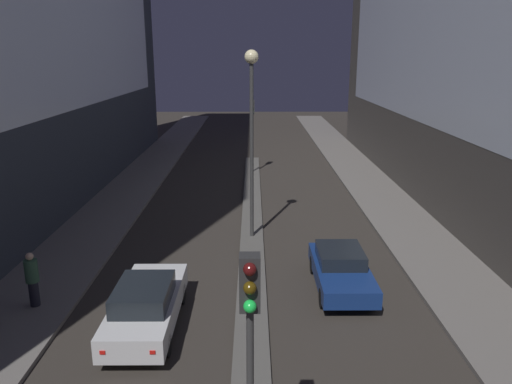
{
  "coord_description": "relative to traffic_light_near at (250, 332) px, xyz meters",
  "views": [
    {
      "loc": [
        0.05,
        -4.2,
        7.75
      ],
      "look_at": [
        0.19,
        17.67,
        1.7
      ],
      "focal_mm": 35.0,
      "sensor_mm": 36.0,
      "label": 1
    }
  ],
  "objects": [
    {
      "name": "car_left_lane",
      "position": [
        -3.04,
        6.17,
        -2.83
      ],
      "size": [
        1.76,
        4.7,
        1.52
      ],
      "color": "silver",
      "rests_on": "ground"
    },
    {
      "name": "traffic_light_near",
      "position": [
        0.0,
        0.0,
        0.0
      ],
      "size": [
        0.32,
        0.42,
        4.77
      ],
      "color": "#383838",
      "rests_on": "median_strip"
    },
    {
      "name": "median_strip",
      "position": [
        0.0,
        14.53,
        -3.54
      ],
      "size": [
        0.98,
        32.37,
        0.11
      ],
      "color": "#56544F",
      "rests_on": "ground"
    },
    {
      "name": "street_lamp",
      "position": [
        0.0,
        13.6,
        2.07
      ],
      "size": [
        0.56,
        0.56,
        7.83
      ],
      "color": "#383838",
      "rests_on": "median_strip"
    },
    {
      "name": "pedestrian_on_left_sidewalk",
      "position": [
        -6.8,
        7.34,
        -2.53
      ],
      "size": [
        0.4,
        0.4,
        1.77
      ],
      "color": "black",
      "rests_on": "sidewalk_left"
    },
    {
      "name": "traffic_light_mid",
      "position": [
        0.0,
        25.97,
        0.0
      ],
      "size": [
        0.32,
        0.42,
        4.77
      ],
      "color": "#383838",
      "rests_on": "median_strip"
    },
    {
      "name": "car_right_lane",
      "position": [
        3.04,
        8.78,
        -2.9
      ],
      "size": [
        1.77,
        4.2,
        1.34
      ],
      "color": "navy",
      "rests_on": "ground"
    }
  ]
}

